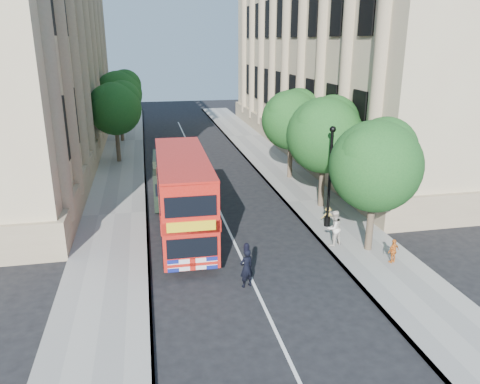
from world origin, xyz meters
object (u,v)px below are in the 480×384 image
double_decker_bus (183,194)px  woman_pedestrian (334,228)px  box_van (171,181)px  police_constable (246,268)px  lamp_post (330,181)px

double_decker_bus → woman_pedestrian: size_ratio=5.17×
box_van → police_constable: 10.73m
lamp_post → police_constable: bearing=-136.8°
woman_pedestrian → box_van: bearing=-71.3°
police_constable → woman_pedestrian: bearing=-170.1°
lamp_post → police_constable: size_ratio=3.25×
lamp_post → box_van: bearing=143.9°
police_constable → woman_pedestrian: (4.72, 2.75, 0.17)m
double_decker_bus → box_van: (-0.28, 5.21, -0.86)m
lamp_post → woman_pedestrian: size_ratio=3.05×
woman_pedestrian → police_constable: bearing=7.0°
lamp_post → police_constable: 7.50m
police_constable → woman_pedestrian: size_ratio=0.94×
lamp_post → woman_pedestrian: bearing=-104.9°
lamp_post → double_decker_bus: bearing=177.8°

